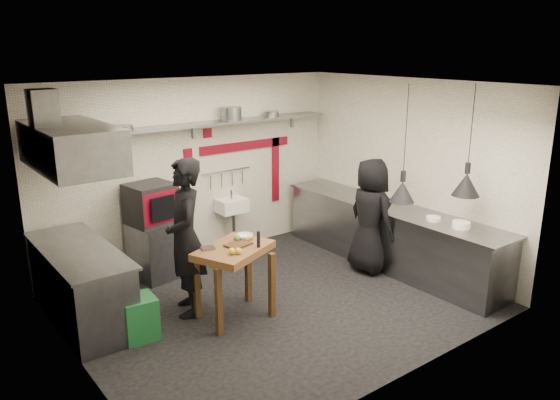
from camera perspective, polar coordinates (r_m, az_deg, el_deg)
floor at (r=7.28m, az=-0.40°, el=-10.66°), size 5.00×5.00×0.00m
ceiling at (r=6.52m, az=-0.45°, el=11.92°), size 5.00×5.00×0.00m
wall_back at (r=8.49m, az=-8.97°, el=3.10°), size 5.00×0.04×2.80m
wall_front at (r=5.32m, az=13.32°, el=-4.93°), size 5.00×0.04×2.80m
wall_left at (r=5.70m, az=-21.01°, el=-4.16°), size 0.04×4.20×2.80m
wall_right at (r=8.46m, az=13.27°, el=2.82°), size 0.04×4.20×2.80m
red_band_horiz at (r=8.90m, az=-3.59°, el=5.69°), size 1.70×0.02×0.14m
red_band_vert at (r=9.33m, az=-0.47°, el=3.19°), size 0.14×0.02×1.10m
red_tile_a at (r=8.49m, az=-7.58°, el=6.93°), size 0.14×0.02×0.14m
red_tile_b at (r=8.37m, az=-9.59°, el=4.85°), size 0.14×0.02×0.14m
back_shelf at (r=8.21m, az=-8.58°, el=7.79°), size 4.60×0.34×0.04m
shelf_bracket_left at (r=7.65m, az=-21.71°, el=5.50°), size 0.04×0.06×0.24m
shelf_bracket_mid at (r=8.35m, az=-9.06°, el=7.21°), size 0.04×0.06×0.24m
shelf_bracket_right at (r=9.39m, az=1.28°, el=8.35°), size 0.04×0.06×0.24m
pan_far_left at (r=7.58m, az=-19.03°, el=6.94°), size 0.32×0.32×0.09m
pan_mid_left at (r=7.73m, az=-15.99°, el=7.27°), size 0.30×0.30×0.07m
stock_pot at (r=8.49m, az=-5.10°, el=8.98°), size 0.36×0.36×0.20m
pan_right at (r=8.92m, az=-0.90°, el=8.99°), size 0.25×0.25×0.08m
oven_stand at (r=8.12m, az=-12.57°, el=-5.07°), size 0.79×0.74×0.80m
combi_oven at (r=7.93m, az=-13.37°, el=-0.37°), size 0.68×0.65×0.58m
oven_door at (r=7.71m, az=-12.33°, el=-0.77°), size 0.56×0.12×0.46m
oven_glass at (r=7.66m, az=-12.12°, el=-0.87°), size 0.37×0.07×0.34m
hand_sink at (r=8.76m, az=-5.08°, el=-0.56°), size 0.46×0.34×0.22m
sink_tap at (r=8.71m, az=-5.11°, el=0.58°), size 0.03×0.03×0.14m
sink_drain at (r=8.86m, az=-4.87°, el=-3.35°), size 0.06×0.06×0.66m
utensil_rail at (r=8.74m, az=-5.66°, el=3.05°), size 0.90×0.02×0.02m
counter_right at (r=8.46m, az=11.34°, el=-3.77°), size 0.70×3.80×0.90m
counter_right_top at (r=8.32m, az=11.51°, el=-0.75°), size 0.76×3.90×0.03m
plate_stack at (r=7.57m, az=18.39°, el=-2.47°), size 0.30×0.30×0.09m
small_bowl_right at (r=7.79m, az=15.73°, el=-1.88°), size 0.22×0.22×0.05m
counter_left at (r=7.08m, az=-20.02°, el=-8.45°), size 0.70×1.90×0.90m
counter_left_top at (r=6.91m, az=-20.38°, el=-4.93°), size 0.76×2.00×0.03m
extractor_hood at (r=6.61m, az=-21.00°, el=5.23°), size 0.78×1.60×0.50m
hood_duct at (r=6.49m, az=-23.47°, el=8.38°), size 0.28×0.28×0.50m
green_bin at (r=6.57m, az=-14.52°, el=-11.83°), size 0.41×0.41×0.50m
prep_table at (r=6.76m, az=-4.79°, el=-8.58°), size 1.10×0.95×0.92m
cutting_board at (r=6.63m, az=-4.38°, el=-4.65°), size 0.34×0.27×0.02m
pepper_mill at (r=6.52m, az=-2.27°, el=-4.13°), size 0.05×0.05×0.20m
lemon_a at (r=6.34m, az=-5.05°, el=-5.35°), size 0.10×0.10×0.08m
lemon_b at (r=6.35m, az=-4.37°, el=-5.34°), size 0.09×0.09×0.08m
veg_ball at (r=6.74m, az=-4.52°, el=-3.95°), size 0.11×0.11×0.09m
steel_tray at (r=6.54m, az=-7.54°, el=-5.01°), size 0.18×0.14×0.03m
bowl at (r=6.82m, az=-3.70°, el=-3.86°), size 0.27×0.27×0.06m
heat_lamp_near at (r=7.08m, az=12.95°, el=5.69°), size 0.41×0.41×1.51m
heat_lamp_far at (r=7.33m, az=19.27°, el=5.83°), size 0.44×0.44×1.43m
chef_left at (r=6.77m, az=-9.85°, el=-3.90°), size 0.70×0.84×1.97m
chef_right at (r=8.07m, az=9.43°, el=-1.65°), size 0.60×0.87×1.70m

